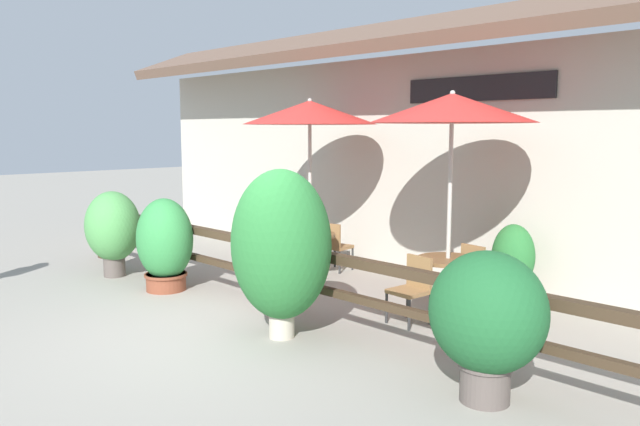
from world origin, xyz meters
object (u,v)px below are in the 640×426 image
potted_plant_broad_leaf (281,246)px  chair_middle_streetside (412,287)px  potted_plant_corner_fern (165,244)px  potted_plant_small_flowering (113,228)px  potted_plant_entrance_palm (487,317)px  chair_near_streetside (279,255)px  potted_plant_tall_tropical (513,265)px  chair_near_wallside (335,244)px  patio_umbrella_middle (452,109)px  dining_table_middle (448,269)px  patio_umbrella_near (310,113)px  dining_table_near (310,243)px  chair_middle_wallside (478,271)px

potted_plant_broad_leaf → chair_middle_streetside: bearing=64.5°
potted_plant_corner_fern → potted_plant_broad_leaf: bearing=-3.5°
potted_plant_small_flowering → potted_plant_entrance_palm: bearing=0.9°
chair_near_streetside → potted_plant_tall_tropical: bearing=17.6°
chair_near_streetside → chair_near_wallside: 1.30m
potted_plant_corner_fern → patio_umbrella_middle: bearing=29.1°
dining_table_middle → potted_plant_tall_tropical: (0.45, 0.88, -0.01)m
patio_umbrella_near → potted_plant_broad_leaf: size_ratio=1.47×
patio_umbrella_middle → chair_middle_streetside: (-0.06, -0.68, -2.20)m
potted_plant_tall_tropical → dining_table_middle: bearing=-117.4°
chair_near_wallside → chair_near_streetside: bearing=83.8°
potted_plant_entrance_palm → patio_umbrella_middle: bearing=131.1°
dining_table_near → chair_middle_wallside: bearing=12.8°
chair_near_wallside → potted_plant_corner_fern: bearing=64.3°
potted_plant_corner_fern → potted_plant_entrance_palm: (5.44, -0.03, 0.06)m
chair_near_streetside → potted_plant_entrance_palm: (4.51, -1.47, 0.31)m
chair_middle_wallside → potted_plant_tall_tropical: (0.41, 0.19, 0.11)m
dining_table_near → potted_plant_broad_leaf: bearing=-50.0°
patio_umbrella_middle → potted_plant_small_flowering: bearing=-156.8°
patio_umbrella_near → chair_near_streetside: patio_umbrella_near is taller
chair_middle_wallside → potted_plant_corner_fern: bearing=44.3°
dining_table_middle → potted_plant_entrance_palm: (1.79, -2.06, 0.19)m
chair_near_wallside → potted_plant_broad_leaf: size_ratio=0.43×
dining_table_middle → potted_plant_tall_tropical: bearing=62.6°
potted_plant_entrance_palm → dining_table_middle: bearing=131.1°
chair_middle_wallside → potted_plant_broad_leaf: 3.07m
dining_table_near → potted_plant_small_flowering: bearing=-136.6°
chair_near_wallside → potted_plant_entrance_palm: 5.33m
dining_table_middle → potted_plant_corner_fern: 4.17m
potted_plant_corner_fern → potted_plant_broad_leaf: (2.86, -0.18, 0.37)m
dining_table_near → chair_near_wallside: 0.66m
patio_umbrella_near → potted_plant_broad_leaf: bearing=-50.0°
chair_near_wallside → potted_plant_corner_fern: (-0.89, -2.74, 0.25)m
chair_near_streetside → potted_plant_broad_leaf: size_ratio=0.43×
patio_umbrella_near → dining_table_middle: bearing=-1.3°
chair_middle_streetside → potted_plant_entrance_palm: size_ratio=0.62×
patio_umbrella_middle → potted_plant_corner_fern: patio_umbrella_middle is taller
dining_table_middle → chair_middle_streetside: size_ratio=0.98×
potted_plant_broad_leaf → chair_near_wallside: bearing=124.0°
patio_umbrella_near → dining_table_near: size_ratio=3.52×
chair_middle_streetside → potted_plant_entrance_palm: 2.33m
chair_middle_wallside → chair_near_wallside: bearing=7.4°
dining_table_near → chair_middle_wallside: chair_middle_wallside is taller
potted_plant_small_flowering → potted_plant_entrance_palm: potted_plant_small_flowering is taller
potted_plant_small_flowering → chair_near_streetside: bearing=34.2°
chair_middle_wallside → potted_plant_tall_tropical: size_ratio=0.73×
dining_table_middle → potted_plant_small_flowering: potted_plant_small_flowering is taller
chair_near_streetside → patio_umbrella_middle: size_ratio=0.29×
dining_table_near → potted_plant_small_flowering: potted_plant_small_flowering is taller
chair_middle_streetside → potted_plant_broad_leaf: potted_plant_broad_leaf is taller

